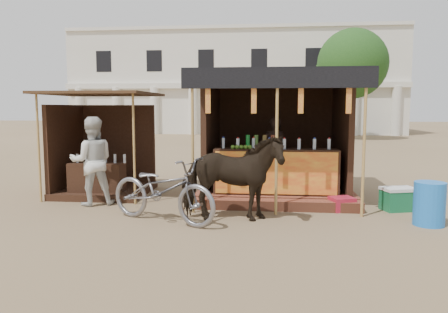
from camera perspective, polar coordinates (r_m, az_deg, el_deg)
ground at (r=7.03m, az=-1.39°, el=-10.41°), size 120.00×120.00×0.00m
main_stall at (r=10.08m, az=6.71°, el=0.60°), size 3.60×3.61×2.78m
secondary_stall at (r=10.77m, az=-16.06°, el=-0.16°), size 2.40×2.40×2.38m
cow at (r=7.79m, az=0.94°, el=-2.84°), size 1.88×0.92×1.56m
motorbike at (r=7.84m, az=-8.04°, el=-4.31°), size 2.35×1.63×1.17m
bystander at (r=9.49m, az=-16.85°, el=-0.59°), size 1.10×0.99×1.85m
blue_barrel at (r=8.38m, az=25.23°, el=-5.60°), size 0.69×0.69×0.76m
red_crate at (r=8.99m, az=15.14°, el=-6.00°), size 0.54×0.51×0.27m
cooler at (r=9.36m, az=21.83°, el=-5.16°), size 0.74×0.60×0.46m
background_building at (r=36.78m, az=1.56°, el=9.42°), size 26.00×7.45×8.18m
tree at (r=29.35m, az=16.00°, el=11.22°), size 4.50×4.40×7.00m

